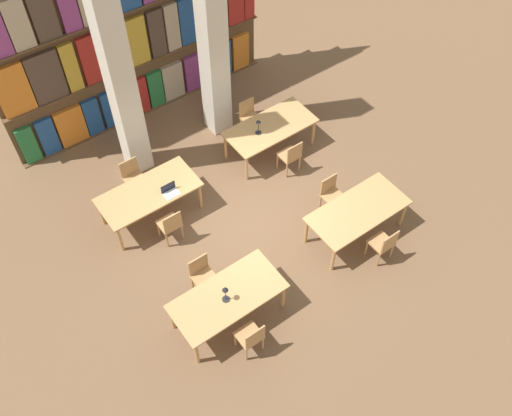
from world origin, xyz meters
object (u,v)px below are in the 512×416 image
Objects in this scene: chair_0 at (251,337)px; laptop at (170,192)px; desk_lamp_0 at (225,292)px; chair_6 at (291,156)px; pillar_center at (211,16)px; chair_7 at (250,116)px; pillar_left at (114,55)px; chair_2 at (384,244)px; reading_table_3 at (270,129)px; desk_lamp_1 at (258,124)px; reading_table_1 at (358,212)px; reading_table_2 at (149,194)px; chair_5 at (133,177)px; chair_4 at (171,224)px; chair_3 at (331,194)px; reading_table_0 at (228,298)px; chair_1 at (203,275)px.

chair_0 is 2.79× the size of laptop.
desk_lamp_0 reaches higher than chair_6.
chair_6 is (3.20, 2.97, 0.00)m from chair_0.
chair_7 is at bearing -51.35° from pillar_center.
pillar_left is 6.72× the size of chair_2.
reading_table_3 is 5.26× the size of desk_lamp_1.
reading_table_1 and reading_table_2 have the same top height.
chair_2 and chair_6 have the same top height.
pillar_left is at bearing -123.02° from chair_5.
desk_lamp_1 is at bearing -176.72° from reading_table_3.
pillar_center reaches higher than chair_4.
desk_lamp_0 reaches higher than chair_5.
reading_table_2 is 3.23m from chair_7.
pillar_left is 2.77m from reading_table_2.
chair_7 is at bearing 54.65° from chair_0.
pillar_center is 5.67m from chair_2.
desk_lamp_0 is 3.23m from reading_table_1.
reading_table_3 is (0.02, 2.90, 0.00)m from reading_table_1.
reading_table_1 is 2.28× the size of chair_6.
chair_0 is 3.68m from reading_table_2.
desk_lamp_1 reaches higher than chair_3.
chair_4 is (0.02, -0.77, -0.20)m from reading_table_2.
chair_6 is (3.09, -1.47, 0.00)m from chair_5.
pillar_left is 4.96m from reading_table_0.
laptop reaches higher than chair_4.
chair_3 is at bearing 26.80° from chair_0.
chair_0 is at bearing -137.15° from chair_6.
chair_6 is 1.55m from chair_7.
laptop is 2.80m from reading_table_3.
chair_1 is 1.00× the size of chair_6.
chair_0 reaches higher than reading_table_0.
desk_lamp_1 reaches higher than chair_0.
desk_lamp_0 is 3.96m from chair_6.
desk_lamp_0 is 1.00× the size of desk_lamp_1.
chair_4 reaches higher than reading_table_2.
pillar_center reaches higher than laptop.
reading_table_2 is 0.80m from chair_4.
desk_lamp_0 is at bearing -99.73° from laptop.
chair_0 is 3.31m from reading_table_1.
laptop is 2.47m from desk_lamp_1.
chair_2 is at bearing 1.36° from chair_0.
desk_lamp_1 is (2.89, 3.00, -0.00)m from desk_lamp_0.
chair_0 is at bearing -165.13° from reading_table_1.
pillar_left is 3.78m from reading_table_3.
chair_1 is 3.28m from reading_table_1.
chair_1 is at bearing 167.70° from reading_table_1.
chair_2 is 4.32m from laptop.
reading_table_0 is (-2.67, -4.36, -2.31)m from pillar_center.
reading_table_1 is at bearing -90.36° from reading_table_3.
pillar_left is 4.41m from chair_1.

